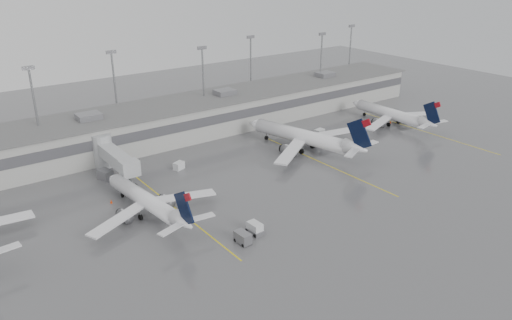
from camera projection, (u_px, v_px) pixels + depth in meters
ground at (347, 235)px, 78.53m from camera, size 260.00×260.00×0.00m
terminal at (173, 120)px, 120.18m from camera, size 152.00×17.00×9.45m
light_masts at (160, 84)px, 121.52m from camera, size 142.40×8.00×20.60m
jet_bridge_right at (110, 155)px, 99.90m from camera, size 4.00×17.20×7.00m
stand_markings at (257, 184)px, 96.42m from camera, size 105.25×40.00×0.01m
jet_mid_left at (148, 201)px, 83.62m from camera, size 23.95×26.96×8.73m
jet_mid_right at (306, 137)px, 111.80m from camera, size 28.23×32.04×10.55m
jet_far_right at (393, 114)px, 129.40m from camera, size 25.16×28.19×9.12m
baggage_tug at (255, 229)px, 78.86m from camera, size 2.00×2.98×1.87m
baggage_cart at (243, 237)px, 76.13m from camera, size 1.73×2.86×1.80m
gse_uld_b at (179, 166)px, 102.75m from camera, size 2.57×2.16×1.54m
gse_uld_c at (320, 132)px, 122.07m from camera, size 2.53×1.86×1.66m
gse_loader at (105, 175)px, 98.06m from camera, size 2.76×3.56×1.96m
cone_b at (111, 201)px, 88.68m from camera, size 0.44×0.44×0.70m
cone_c at (285, 149)px, 113.15m from camera, size 0.44×0.44×0.70m
cone_d at (391, 122)px, 131.56m from camera, size 0.42×0.42×0.66m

